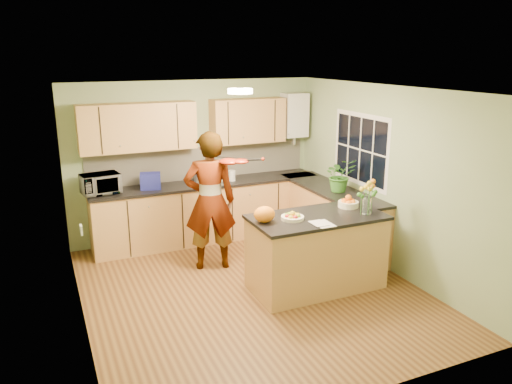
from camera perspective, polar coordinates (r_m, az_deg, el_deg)
name	(u,v)px	position (r m, az deg, el deg)	size (l,w,h in m)	color
floor	(251,290)	(6.44, -0.61, -11.12)	(4.50, 4.50, 0.00)	#563218
ceiling	(250,89)	(5.77, -0.69, 11.65)	(4.00, 4.50, 0.02)	silver
wall_back	(195,160)	(8.04, -7.01, 3.67)	(4.00, 0.02, 2.50)	#899F71
wall_front	(361,266)	(4.13, 11.90, -8.24)	(4.00, 0.02, 2.50)	#899F71
wall_left	(75,217)	(5.55, -20.02, -2.65)	(0.02, 4.50, 2.50)	#899F71
wall_right	(386,179)	(6.99, 14.59, 1.47)	(0.02, 4.50, 2.50)	#899F71
back_counter	(208,211)	(7.99, -5.50, -2.14)	(3.64, 0.62, 0.94)	#BB844B
right_counter	(331,218)	(7.70, 8.54, -2.93)	(0.62, 2.24, 0.94)	#BB844B
splashback	(201,163)	(8.07, -6.28, 3.37)	(3.60, 0.02, 0.52)	beige
upper_cabinets	(186,124)	(7.73, -8.03, 7.67)	(3.20, 0.34, 0.70)	#BB844B
boiler	(294,115)	(8.44, 4.40, 8.75)	(0.40, 0.30, 0.86)	silver
window_right	(360,150)	(7.39, 11.84, 4.77)	(0.01, 1.30, 1.05)	silver
light_switch	(81,230)	(4.96, -19.35, -4.10)	(0.02, 0.09, 0.09)	silver
ceiling_lamp	(240,91)	(6.05, -1.83, 11.46)	(0.30, 0.30, 0.07)	#FFEABF
peninsula_island	(316,252)	(6.38, 6.90, -6.79)	(1.67, 0.86, 0.96)	#BB844B
fruit_dish	(292,216)	(6.03, 4.19, -2.78)	(0.28, 0.28, 0.10)	#F6ECC4
orange_bowl	(348,202)	(6.60, 10.50, -1.16)	(0.26, 0.26, 0.15)	#F6ECC4
flower_vase	(368,189)	(6.30, 12.67, 0.30)	(0.26, 0.26, 0.48)	silver
orange_bag	(264,214)	(5.91, 0.97, -2.56)	(0.26, 0.22, 0.19)	orange
papers	(323,224)	(5.92, 7.69, -3.61)	(0.20, 0.28, 0.01)	silver
violinist	(210,201)	(6.79, -5.28, -1.05)	(0.70, 0.46, 1.92)	tan
violin	(229,162)	(6.51, -3.11, 3.50)	(0.62, 0.25, 0.12)	#501305
microwave	(100,184)	(7.50, -17.35, 0.89)	(0.53, 0.36, 0.29)	silver
blue_box	(150,181)	(7.59, -11.97, 1.24)	(0.30, 0.22, 0.24)	navy
kettle	(199,175)	(7.80, -6.49, 1.93)	(0.16, 0.16, 0.31)	silver
jar_cream	(221,175)	(7.93, -4.07, 1.95)	(0.12, 0.12, 0.18)	#F6ECC4
jar_white	(232,176)	(7.91, -2.77, 1.89)	(0.11, 0.11, 0.17)	silver
potted_plant	(340,175)	(7.35, 9.58, 1.93)	(0.44, 0.39, 0.49)	#397A28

